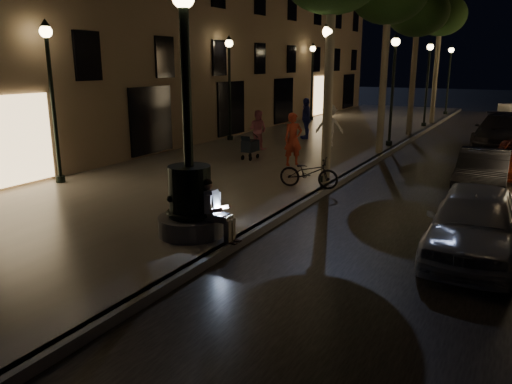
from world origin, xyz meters
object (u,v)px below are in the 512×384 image
Objects in this scene: tree_third at (418,13)px; car_front at (474,222)px; pedestrian_red at (293,139)px; lamp_curb_d at (449,71)px; seated_man_laptop at (214,208)px; tree_far at (441,16)px; lamp_left_a at (51,82)px; lamp_left_c at (312,72)px; lamp_curb_b at (393,76)px; lamp_left_b at (229,75)px; lamp_curb_c at (428,73)px; car_fifth at (510,116)px; bicycle at (309,172)px; car_second at (483,173)px; lamp_curb_a at (327,82)px; pedestrian_blue at (306,118)px; pedestrian_white at (330,126)px; pedestrian_pink at (258,130)px; car_rear at (501,131)px; stroller at (250,146)px; fountain_lamppost at (190,189)px.

tree_third reaches higher than car_front.
pedestrian_red is at bearing -100.61° from tree_third.
seated_man_laptop is at bearing -90.17° from lamp_curb_d.
car_front is at bearing -78.14° from tree_far.
lamp_left_a reaches higher than car_front.
tree_far is at bearing 15.57° from lamp_left_c.
lamp_left_c is at bearing 119.31° from car_front.
lamp_curb_b and lamp_left_b have the same top height.
lamp_left_c is (-7.10, 0.00, 0.00)m from lamp_curb_c.
lamp_left_a reaches higher than car_fifth.
lamp_left_a is 2.75× the size of bicycle.
car_second is 2.23× the size of bicycle.
tree_third is at bearing -90.00° from lamp_curb_c.
pedestrian_red is at bearing -38.61° from lamp_left_b.
lamp_curb_a and lamp_curb_b have the same top height.
pedestrian_blue is at bearing 116.76° from lamp_curb_a.
car_front is (4.60, -21.91, -5.72)m from tree_far.
pedestrian_white is (4.84, -9.56, -2.12)m from lamp_left_c.
lamp_curb_c is 2.62× the size of pedestrian_white.
pedestrian_pink is at bearing -103.23° from lamp_curb_d.
pedestrian_pink is at bearing -108.96° from tree_far.
car_fifth is at bearing 90.90° from car_rear.
lamp_left_a is 19.00m from car_rear.
tree_far is 4.09× the size of pedestrian_white.
pedestrian_red is (-6.20, -9.15, 0.39)m from car_rear.
lamp_left_c is (-7.10, -8.00, 0.00)m from lamp_curb_d.
lamp_left_c is 0.93× the size of car_rear.
car_rear is 2.75× the size of pedestrian_red.
pedestrian_blue is at bearing 124.80° from car_front.
stroller is at bearing 150.99° from lamp_curb_a.
lamp_curb_d is (0.70, 30.00, 2.02)m from fountain_lamppost.
lamp_curb_a is 2.75× the size of bicycle.
lamp_curb_d is 6.60m from car_fifth.
lamp_curb_b is at bearing -137.92° from pedestrian_pink.
lamp_left_a is at bearing -90.00° from lamp_left_b.
seated_man_laptop is 0.26× the size of lamp_left_b.
pedestrian_red is at bearing -107.19° from lamp_curb_b.
fountain_lamppost is 1.08× the size of lamp_curb_c.
car_rear is (11.40, 15.00, -2.49)m from lamp_left_a.
fountain_lamppost is at bearing -17.35° from lamp_left_a.
fountain_lamppost is 9.12m from car_second.
lamp_left_b is 2.56× the size of pedestrian_red.
lamp_curb_a reaches higher than seated_man_laptop.
car_rear is (8.12, 8.88, 0.04)m from stroller.
pedestrian_pink is (-3.94, 10.26, -0.18)m from fountain_lamppost.
lamp_left_b is at bearing -164.27° from lamp_curb_b.
lamp_left_a is at bearing 103.98° from bicycle.
pedestrian_white is at bearing -63.13° from lamp_left_c.
tree_third reaches higher than bicycle.
pedestrian_white is (-2.17, 12.44, 0.24)m from seated_man_laptop.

